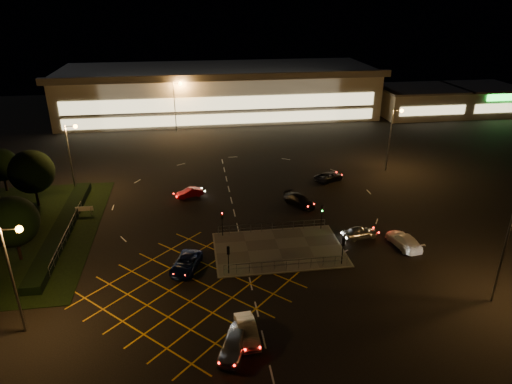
{
  "coord_description": "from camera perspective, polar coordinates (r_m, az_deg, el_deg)",
  "views": [
    {
      "loc": [
        -6.97,
        -45.45,
        26.59
      ],
      "look_at": [
        1.15,
        9.83,
        2.0
      ],
      "focal_mm": 32.0,
      "sensor_mm": 36.0,
      "label": 1
    }
  ],
  "objects": [
    {
      "name": "car_far_dkgrey",
      "position": [
        62.0,
        5.47,
        -1.03
      ],
      "size": [
        4.32,
        5.22,
        1.43
      ],
      "primitive_type": "imported",
      "rotation": [
        0.0,
        0.0,
        0.57
      ],
      "color": "black",
      "rests_on": "ground"
    },
    {
      "name": "hedge",
      "position": [
        59.87,
        -23.0,
        -4.13
      ],
      "size": [
        2.0,
        26.0,
        1.0
      ],
      "primitive_type": "cube",
      "color": "black",
      "rests_on": "ground"
    },
    {
      "name": "streetlight_nw",
      "position": [
        68.57,
        -22.04,
        5.01
      ],
      "size": [
        1.78,
        0.56,
        10.03
      ],
      "color": "slate",
      "rests_on": "ground"
    },
    {
      "name": "car_near_silver",
      "position": [
        38.43,
        -2.83,
        -18.46
      ],
      "size": [
        3.33,
        4.97,
        1.57
      ],
      "primitive_type": "imported",
      "rotation": [
        0.0,
        0.0,
        5.93
      ],
      "color": "#B4B7BB",
      "rests_on": "ground"
    },
    {
      "name": "supermarket",
      "position": [
        109.71,
        -4.66,
        12.5
      ],
      "size": [
        72.0,
        26.5,
        10.5
      ],
      "color": "beige",
      "rests_on": "ground"
    },
    {
      "name": "grass_verge",
      "position": [
        61.6,
        -27.43,
        -4.68
      ],
      "size": [
        18.0,
        30.0,
        0.08
      ],
      "primitive_type": "cube",
      "color": "black",
      "rests_on": "ground"
    },
    {
      "name": "tree_c",
      "position": [
        66.67,
        -26.23,
        2.29
      ],
      "size": [
        5.76,
        5.76,
        7.84
      ],
      "color": "black",
      "rests_on": "ground"
    },
    {
      "name": "car_circ_red",
      "position": [
        64.92,
        -8.33,
        -0.09
      ],
      "size": [
        3.97,
        2.5,
        1.24
      ],
      "primitive_type": "imported",
      "rotation": [
        0.0,
        0.0,
        5.06
      ],
      "color": "maroon",
      "rests_on": "ground"
    },
    {
      "name": "signal_sw",
      "position": [
        46.39,
        -3.48,
        -7.77
      ],
      "size": [
        0.28,
        0.3,
        3.15
      ],
      "rotation": [
        0.0,
        0.0,
        3.14
      ],
      "color": "black",
      "rests_on": "pedestrian_island"
    },
    {
      "name": "car_queue_white",
      "position": [
        39.67,
        -1.12,
        -16.95
      ],
      "size": [
        1.86,
        4.47,
        1.44
      ],
      "primitive_type": "imported",
      "rotation": [
        0.0,
        0.0,
        0.08
      ],
      "color": "silver",
      "rests_on": "ground"
    },
    {
      "name": "ground",
      "position": [
        53.11,
        0.32,
        -6.29
      ],
      "size": [
        180.0,
        180.0,
        0.0
      ],
      "primitive_type": "plane",
      "color": "black",
      "rests_on": "ground"
    },
    {
      "name": "signal_ne",
      "position": [
        55.33,
        8.24,
        -2.47
      ],
      "size": [
        0.28,
        0.3,
        3.15
      ],
      "color": "black",
      "rests_on": "pedestrian_island"
    },
    {
      "name": "tree_d",
      "position": [
        74.32,
        -29.24,
        2.97
      ],
      "size": [
        4.68,
        4.68,
        6.37
      ],
      "color": "black",
      "rests_on": "ground"
    },
    {
      "name": "signal_nw",
      "position": [
        53.35,
        -4.26,
        -3.32
      ],
      "size": [
        0.28,
        0.3,
        3.15
      ],
      "color": "black",
      "rests_on": "pedestrian_island"
    },
    {
      "name": "streetlight_far_right",
      "position": [
        104.45,
        13.1,
        12.1
      ],
      "size": [
        1.78,
        0.56,
        10.03
      ],
      "color": "slate",
      "rests_on": "ground"
    },
    {
      "name": "tree_e",
      "position": [
        53.94,
        -28.18,
        -3.28
      ],
      "size": [
        5.4,
        5.4,
        7.35
      ],
      "color": "black",
      "rests_on": "ground"
    },
    {
      "name": "streetlight_far_left",
      "position": [
        95.6,
        -9.91,
        11.32
      ],
      "size": [
        1.78,
        0.56,
        10.03
      ],
      "color": "slate",
      "rests_on": "ground"
    },
    {
      "name": "retail_unit_a",
      "position": [
        115.05,
        19.62,
        10.68
      ],
      "size": [
        18.8,
        14.8,
        6.35
      ],
      "color": "beige",
      "rests_on": "ground"
    },
    {
      "name": "streetlight_se",
      "position": [
        46.27,
        29.29,
        -5.2
      ],
      "size": [
        1.78,
        0.56,
        10.03
      ],
      "color": "slate",
      "rests_on": "ground"
    },
    {
      "name": "car_east_grey",
      "position": [
        70.67,
        9.11,
        1.91
      ],
      "size": [
        5.2,
        4.01,
        1.31
      ],
      "primitive_type": "imported",
      "rotation": [
        0.0,
        0.0,
        2.02
      ],
      "color": "black",
      "rests_on": "ground"
    },
    {
      "name": "streetlight_ne",
      "position": [
        75.3,
        16.78,
        7.32
      ],
      "size": [
        1.78,
        0.56,
        10.03
      ],
      "color": "slate",
      "rests_on": "ground"
    },
    {
      "name": "car_right_silver",
      "position": [
        55.05,
        12.88,
        -4.96
      ],
      "size": [
        4.28,
        2.2,
        1.4
      ],
      "primitive_type": "imported",
      "rotation": [
        0.0,
        0.0,
        1.71
      ],
      "color": "silver",
      "rests_on": "ground"
    },
    {
      "name": "car_approach_white",
      "position": [
        54.57,
        18.0,
        -5.77
      ],
      "size": [
        2.88,
        5.53,
        1.53
      ],
      "primitive_type": "imported",
      "rotation": [
        0.0,
        0.0,
        3.28
      ],
      "color": "silver",
      "rests_on": "ground"
    },
    {
      "name": "streetlight_sw",
      "position": [
        41.63,
        -27.92,
        -8.08
      ],
      "size": [
        1.78,
        0.56,
        10.03
      ],
      "color": "slate",
      "rests_on": "ground"
    },
    {
      "name": "signal_se",
      "position": [
        48.66,
        10.83,
        -6.57
      ],
      "size": [
        0.28,
        0.3,
        3.15
      ],
      "rotation": [
        0.0,
        0.0,
        3.14
      ],
      "color": "black",
      "rests_on": "pedestrian_island"
    },
    {
      "name": "car_left_blue",
      "position": [
        48.48,
        -8.75,
        -8.82
      ],
      "size": [
        3.88,
        5.61,
        1.42
      ],
      "primitive_type": "imported",
      "rotation": [
        0.0,
        0.0,
        5.96
      ],
      "color": "#0B1645",
      "rests_on": "ground"
    },
    {
      "name": "pedestrian_island",
      "position": [
        51.69,
        2.86,
        -7.16
      ],
      "size": [
        14.0,
        9.0,
        0.12
      ],
      "primitive_type": "cube",
      "color": "#4C4944",
      "rests_on": "ground"
    },
    {
      "name": "retail_unit_b",
      "position": [
        123.22,
        26.35,
        10.41
      ],
      "size": [
        14.8,
        14.8,
        6.35
      ],
      "color": "beige",
      "rests_on": "ground"
    }
  ]
}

